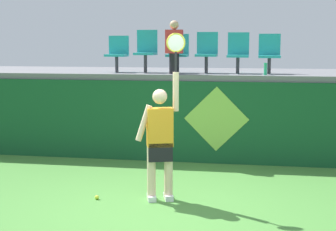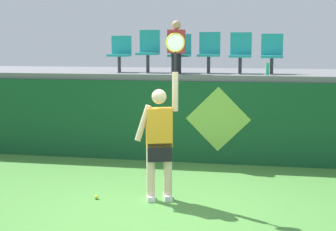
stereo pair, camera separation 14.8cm
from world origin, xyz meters
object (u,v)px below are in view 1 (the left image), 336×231
tennis_ball (97,197)px  stadium_chair_4 (238,52)px  stadium_chair_5 (269,52)px  stadium_chair_2 (178,52)px  stadium_chair_1 (146,49)px  spectator_0 (174,46)px  stadium_chair_3 (207,51)px  water_bottle (265,69)px  tennis_player (160,139)px  stadium_chair_0 (117,52)px

tennis_ball → stadium_chair_4: size_ratio=0.08×
stadium_chair_4 → stadium_chair_5: size_ratio=1.04×
stadium_chair_2 → stadium_chair_5: bearing=0.1°
stadium_chair_4 → tennis_ball: bearing=-119.5°
stadium_chair_1 → stadium_chair_2: (0.68, -0.00, -0.05)m
stadium_chair_1 → spectator_0: bearing=-34.0°
stadium_chair_3 → spectator_0: size_ratio=0.79×
water_bottle → stadium_chair_4: (-0.55, 0.54, 0.33)m
tennis_player → stadium_chair_0: 3.85m
stadium_chair_1 → stadium_chair_5: stadium_chair_1 is taller
stadium_chair_0 → stadium_chair_3: 1.92m
stadium_chair_0 → stadium_chair_2: bearing=0.2°
stadium_chair_0 → stadium_chair_2: size_ratio=0.96×
stadium_chair_3 → stadium_chair_4: stadium_chair_3 is taller
water_bottle → spectator_0: size_ratio=0.23×
stadium_chair_0 → tennis_ball: bearing=-80.0°
stadium_chair_1 → stadium_chair_4: size_ratio=1.07×
stadium_chair_2 → stadium_chair_1: bearing=179.6°
stadium_chair_0 → stadium_chair_5: bearing=0.1°
stadium_chair_2 → spectator_0: size_ratio=0.76×
stadium_chair_1 → stadium_chair_5: 2.57m
stadium_chair_3 → stadium_chair_2: bearing=-179.7°
tennis_ball → spectator_0: 3.83m
stadium_chair_0 → stadium_chair_4: size_ratio=0.93×
stadium_chair_5 → stadium_chair_2: bearing=-179.9°
water_bottle → stadium_chair_0: 3.18m
tennis_player → stadium_chair_4: (1.00, 3.31, 1.24)m
water_bottle → spectator_0: spectator_0 is taller
tennis_player → stadium_chair_5: 3.89m
tennis_ball → stadium_chair_3: 4.29m
stadium_chair_0 → stadium_chair_5: (3.20, 0.01, 0.00)m
stadium_chair_2 → tennis_player: bearing=-85.6°
stadium_chair_1 → spectator_0: spectator_0 is taller
water_bottle → stadium_chair_2: size_ratio=0.30×
tennis_ball → stadium_chair_5: size_ratio=0.08×
stadium_chair_1 → stadium_chair_2: size_ratio=1.11×
stadium_chair_4 → spectator_0: 1.34m
stadium_chair_5 → tennis_ball: bearing=-126.8°
stadium_chair_3 → spectator_0: bearing=-143.4°
tennis_ball → stadium_chair_5: stadium_chair_5 is taller
stadium_chair_5 → water_bottle: bearing=-98.3°
water_bottle → stadium_chair_1: 2.58m
stadium_chair_4 → tennis_player: bearing=-106.9°
tennis_ball → spectator_0: bearing=76.9°
water_bottle → stadium_chair_3: 1.36m
stadium_chair_2 → stadium_chair_3: size_ratio=0.95×
stadium_chair_1 → stadium_chair_5: (2.57, -0.00, -0.06)m
stadium_chair_5 → tennis_player: bearing=-116.3°
water_bottle → stadium_chair_4: 0.84m
tennis_ball → stadium_chair_4: 4.52m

